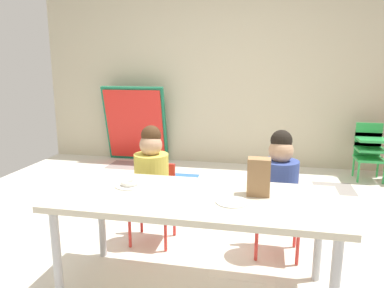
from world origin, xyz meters
TOP-DOWN VIEW (x-y plane):
  - ground_plane at (-0.00, 0.01)m, footprint 5.25×4.52m
  - back_wall at (0.00, 2.26)m, footprint 5.25×0.10m
  - craft_table at (0.18, -0.83)m, footprint 1.64×0.68m
  - seated_child_near_camera at (-0.27, -0.26)m, footprint 0.32×0.31m
  - seated_child_middle_seat at (0.68, -0.26)m, footprint 0.33×0.33m
  - kid_chair_green_stack at (1.80, 1.81)m, footprint 0.32×0.30m
  - folded_activity_table at (-1.27, 2.06)m, footprint 0.90×0.29m
  - paper_bag_brown at (0.54, -0.74)m, footprint 0.13×0.09m
  - paper_plate_near_edge at (-0.25, -0.75)m, footprint 0.18×0.18m
  - paper_plate_center_table at (0.40, -0.90)m, footprint 0.18×0.18m
  - donut_powdered_on_plate at (-0.25, -0.75)m, footprint 0.11×0.11m

SIDE VIEW (x-z plane):
  - ground_plane at x=0.00m, z-range -0.02..0.00m
  - kid_chair_green_stack at x=1.80m, z-range 0.06..0.74m
  - folded_activity_table at x=-1.27m, z-range -0.01..1.08m
  - seated_child_near_camera at x=-0.27m, z-range 0.10..1.01m
  - seated_child_middle_seat at x=0.68m, z-range 0.10..1.01m
  - craft_table at x=0.18m, z-range 0.25..0.87m
  - paper_plate_near_edge at x=-0.25m, z-range 0.62..0.63m
  - paper_plate_center_table at x=0.40m, z-range 0.62..0.63m
  - donut_powdered_on_plate at x=-0.25m, z-range 0.63..0.66m
  - paper_bag_brown at x=0.54m, z-range 0.62..0.84m
  - back_wall at x=0.00m, z-range 0.00..2.47m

